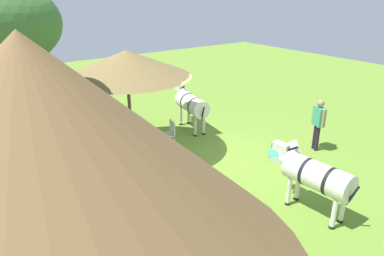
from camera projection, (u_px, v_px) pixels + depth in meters
ground_plane at (225, 161)px, 10.67m from camera, size 36.00×36.00×0.00m
thatched_hut at (50, 226)px, 3.85m from camera, size 5.97×5.97×4.53m
shade_umbrella at (127, 64)px, 10.12m from camera, size 3.75×3.75×3.23m
patio_dining_table at (131, 134)px, 10.92m from camera, size 1.52×1.08×0.74m
patio_chair_east_end at (149, 153)px, 9.99m from camera, size 0.45×0.47×0.90m
patio_chair_west_end at (169, 132)px, 11.41m from camera, size 0.53×0.51×0.90m
patio_chair_near_lawn at (120, 125)px, 11.99m from camera, size 0.48×0.50×0.90m
patio_chair_near_hut at (91, 146)px, 10.45m from camera, size 0.50×0.48×0.90m
guest_beside_umbrella at (72, 123)px, 11.07m from camera, size 0.54×0.31×1.55m
guest_behind_table at (70, 131)px, 10.35m from camera, size 0.40×0.51×1.62m
standing_watcher at (318, 120)px, 11.08m from camera, size 0.55×0.38×1.67m
striped_lounge_chair at (282, 153)px, 10.63m from camera, size 0.95×0.95×0.59m
zebra_nearest_camera at (316, 176)px, 7.92m from camera, size 2.22×0.71×1.49m
zebra_by_umbrella at (191, 104)px, 12.75m from camera, size 2.27×0.88×1.50m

